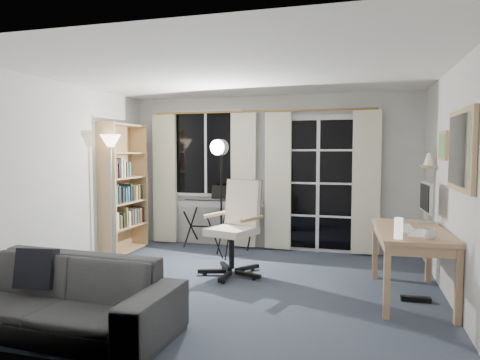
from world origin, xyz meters
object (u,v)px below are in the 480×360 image
(torchiere_lamp, at_px, (111,160))
(office_chair, at_px, (238,219))
(keyboard_piano, at_px, (221,204))
(desk, at_px, (411,238))
(bookshelf, at_px, (121,191))
(studio_light, at_px, (220,161))
(monitor, at_px, (426,199))
(mug, at_px, (430,233))
(sofa, at_px, (56,283))

(torchiere_lamp, xyz_separation_m, office_chair, (1.85, -0.09, -0.73))
(torchiere_lamp, relative_size, keyboard_piano, 1.36)
(office_chair, bearing_deg, desk, 8.02)
(bookshelf, relative_size, studio_light, 1.12)
(office_chair, height_order, monitor, monitor)
(keyboard_piano, bearing_deg, bookshelf, -159.95)
(torchiere_lamp, bearing_deg, monitor, -0.69)
(torchiere_lamp, relative_size, office_chair, 1.50)
(studio_light, height_order, monitor, studio_light)
(office_chair, bearing_deg, bookshelf, -176.92)
(office_chair, xyz_separation_m, monitor, (2.19, 0.04, 0.32))
(studio_light, xyz_separation_m, mug, (2.54, -1.53, -0.61))
(bookshelf, height_order, keyboard_piano, bookshelf)
(bookshelf, xyz_separation_m, mug, (4.10, -1.51, -0.14))
(studio_light, bearing_deg, desk, -13.66)
(monitor, relative_size, mug, 4.40)
(bookshelf, xyz_separation_m, monitor, (4.20, -0.56, 0.08))
(mug, bearing_deg, studio_light, 148.91)
(studio_light, relative_size, sofa, 0.81)
(desk, height_order, monitor, monitor)
(monitor, bearing_deg, mug, -98.38)
(office_chair, bearing_deg, sofa, -96.75)
(torchiere_lamp, height_order, keyboard_piano, torchiere_lamp)
(office_chair, bearing_deg, monitor, 20.69)
(torchiere_lamp, bearing_deg, studio_light, 20.70)
(torchiere_lamp, height_order, monitor, torchiere_lamp)
(monitor, xyz_separation_m, mug, (-0.10, -0.95, -0.22))
(keyboard_piano, distance_m, mug, 3.40)
(studio_light, height_order, office_chair, studio_light)
(bookshelf, bearing_deg, torchiere_lamp, -71.05)
(torchiere_lamp, xyz_separation_m, keyboard_piano, (1.24, 1.07, -0.71))
(bookshelf, distance_m, studio_light, 1.64)
(monitor, height_order, mug, monitor)
(studio_light, bearing_deg, bookshelf, -169.94)
(sofa, bearing_deg, monitor, 36.19)
(torchiere_lamp, distance_m, desk, 3.95)
(torchiere_lamp, distance_m, sofa, 2.53)
(keyboard_piano, relative_size, studio_light, 0.74)
(torchiere_lamp, distance_m, office_chair, 1.99)
(monitor, bearing_deg, studio_light, 165.01)
(torchiere_lamp, relative_size, desk, 1.27)
(bookshelf, relative_size, keyboard_piano, 1.51)
(desk, relative_size, mug, 11.63)
(desk, bearing_deg, studio_light, 154.53)
(mug, bearing_deg, sofa, -159.37)
(office_chair, relative_size, monitor, 2.23)
(sofa, bearing_deg, bookshelf, 112.80)
(sofa, bearing_deg, studio_light, 80.48)
(office_chair, height_order, mug, office_chair)
(keyboard_piano, relative_size, desk, 0.93)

